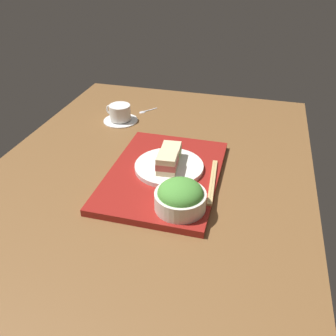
{
  "coord_description": "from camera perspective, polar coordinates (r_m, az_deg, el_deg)",
  "views": [
    {
      "loc": [
        -88.18,
        -29.79,
        61.99
      ],
      "look_at": [
        -3.39,
        -7.25,
        5.0
      ],
      "focal_mm": 38.35,
      "sensor_mm": 36.0,
      "label": 1
    }
  ],
  "objects": [
    {
      "name": "ground_plane",
      "position": [
        1.13,
        -3.12,
        -1.35
      ],
      "size": [
        140.0,
        100.0,
        3.0
      ],
      "primitive_type": "cube",
      "color": "brown"
    },
    {
      "name": "serving_tray",
      "position": [
        1.09,
        -0.64,
        -1.09
      ],
      "size": [
        45.83,
        32.63,
        2.11
      ],
      "primitive_type": "cube",
      "color": "maroon",
      "rests_on": "ground_plane"
    },
    {
      "name": "sandwich_plate",
      "position": [
        1.09,
        0.18,
        0.21
      ],
      "size": [
        20.98,
        20.98,
        1.42
      ],
      "primitive_type": "cylinder",
      "color": "white",
      "rests_on": "serving_tray"
    },
    {
      "name": "sandwich_near",
      "position": [
        1.05,
        -0.14,
        0.81
      ],
      "size": [
        7.28,
        6.41,
        5.51
      ],
      "color": "beige",
      "rests_on": "sandwich_plate"
    },
    {
      "name": "sandwich_far",
      "position": [
        1.1,
        0.48,
        2.48
      ],
      "size": [
        7.55,
        6.25,
        4.7
      ],
      "color": "beige",
      "rests_on": "sandwich_plate"
    },
    {
      "name": "salad_bowl",
      "position": [
        0.92,
        1.97,
        -4.59
      ],
      "size": [
        13.49,
        13.49,
        7.94
      ],
      "color": "silver",
      "rests_on": "serving_tray"
    },
    {
      "name": "chopsticks_pair",
      "position": [
        1.04,
        7.08,
        -2.11
      ],
      "size": [
        22.16,
        3.17,
        0.7
      ],
      "color": "tan",
      "rests_on": "serving_tray"
    },
    {
      "name": "coffee_cup",
      "position": [
        1.44,
        -7.65,
        8.51
      ],
      "size": [
        13.5,
        13.5,
        6.71
      ],
      "color": "white",
      "rests_on": "ground_plane"
    },
    {
      "name": "teaspoon",
      "position": [
        1.52,
        -3.76,
        9.04
      ],
      "size": [
        7.36,
        6.57,
        0.8
      ],
      "color": "silver",
      "rests_on": "ground_plane"
    }
  ]
}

